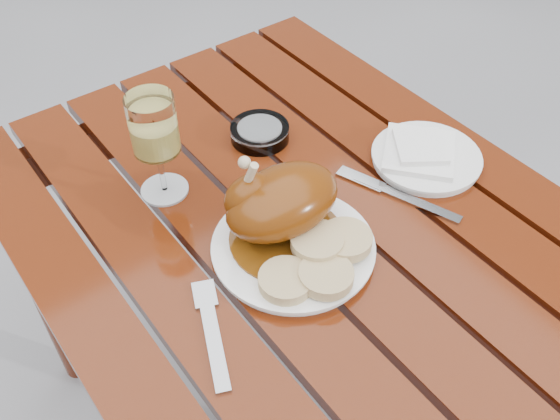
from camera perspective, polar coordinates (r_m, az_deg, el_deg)
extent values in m
cube|color=#60230B|center=(1.27, 3.46, -14.61)|extent=(0.80, 1.20, 0.75)
cylinder|color=white|center=(0.95, 1.21, -3.52)|extent=(0.27, 0.27, 0.02)
cylinder|color=#5B300A|center=(0.95, 0.67, -2.58)|extent=(0.18, 0.18, 0.00)
ellipsoid|color=#743A08|center=(0.93, 0.25, 0.80)|extent=(0.19, 0.13, 0.09)
ellipsoid|color=#743A08|center=(0.92, -2.67, 1.23)|extent=(0.09, 0.06, 0.07)
cylinder|color=#C6B28C|center=(0.91, -3.16, 2.23)|extent=(0.03, 0.04, 0.10)
cylinder|color=tan|center=(0.89, 0.54, -6.45)|extent=(0.08, 0.08, 0.02)
cylinder|color=tan|center=(0.89, 4.23, -5.99)|extent=(0.08, 0.08, 0.02)
cylinder|color=tan|center=(0.93, 6.03, -2.72)|extent=(0.08, 0.08, 0.02)
cylinder|color=tan|center=(0.92, 3.42, -2.93)|extent=(0.08, 0.08, 0.02)
cylinder|color=#F5E46F|center=(1.00, -11.16, 5.63)|extent=(0.08, 0.08, 0.19)
cylinder|color=white|center=(1.13, 13.22, 4.66)|extent=(0.25, 0.25, 0.02)
cube|color=white|center=(1.12, 12.61, 5.25)|extent=(0.17, 0.17, 0.01)
cylinder|color=#B2B7BC|center=(1.14, -1.86, 7.10)|extent=(0.13, 0.13, 0.03)
cube|color=gray|center=(0.86, -6.13, -11.55)|extent=(0.08, 0.16, 0.01)
cube|color=gray|center=(1.05, 11.49, 1.05)|extent=(0.08, 0.18, 0.01)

